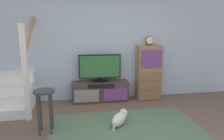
{
  "coord_description": "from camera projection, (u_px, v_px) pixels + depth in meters",
  "views": [
    {
      "loc": [
        -0.74,
        -2.32,
        1.67
      ],
      "look_at": [
        -0.09,
        1.73,
        0.85
      ],
      "focal_mm": 31.55,
      "sensor_mm": 36.0,
      "label": 1
    }
  ],
  "objects": [
    {
      "name": "back_wall",
      "position": [
        111.0,
        44.0,
        4.81
      ],
      "size": [
        6.4,
        0.12,
        2.7
      ],
      "primitive_type": "cube",
      "color": "#A8BCD1",
      "rests_on": "ground_plane"
    },
    {
      "name": "area_rug",
      "position": [
        128.0,
        133.0,
        3.27
      ],
      "size": [
        2.6,
        1.8,
        0.01
      ],
      "primitive_type": "cube",
      "color": "#4C664C",
      "rests_on": "ground_plane"
    },
    {
      "name": "media_console",
      "position": [
        100.0,
        91.0,
        4.72
      ],
      "size": [
        1.33,
        0.38,
        0.48
      ],
      "color": "#423833",
      "rests_on": "ground_plane"
    },
    {
      "name": "television",
      "position": [
        100.0,
        67.0,
        4.63
      ],
      "size": [
        0.99,
        0.22,
        0.65
      ],
      "color": "black",
      "rests_on": "media_console"
    },
    {
      "name": "side_cabinet",
      "position": [
        149.0,
        72.0,
        4.83
      ],
      "size": [
        0.58,
        0.38,
        1.33
      ],
      "color": "#93704C",
      "rests_on": "ground_plane"
    },
    {
      "name": "desk_clock",
      "position": [
        150.0,
        41.0,
        4.67
      ],
      "size": [
        0.2,
        0.08,
        0.22
      ],
      "color": "#4C3823",
      "rests_on": "side_cabinet"
    },
    {
      "name": "staircase",
      "position": [
        14.0,
        90.0,
        4.41
      ],
      "size": [
        1.0,
        1.36,
        2.2
      ],
      "color": "white",
      "rests_on": "ground_plane"
    },
    {
      "name": "bar_stool_near",
      "position": [
        45.0,
        102.0,
        3.19
      ],
      "size": [
        0.34,
        0.34,
        0.73
      ],
      "color": "#333338",
      "rests_on": "ground_plane"
    },
    {
      "name": "dog",
      "position": [
        120.0,
        118.0,
        3.55
      ],
      "size": [
        0.42,
        0.48,
        0.23
      ],
      "color": "beige",
      "rests_on": "ground_plane"
    }
  ]
}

